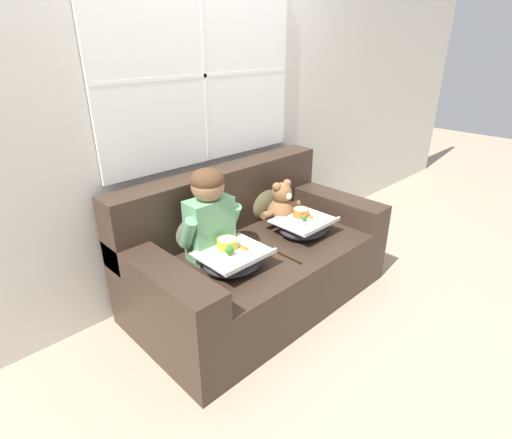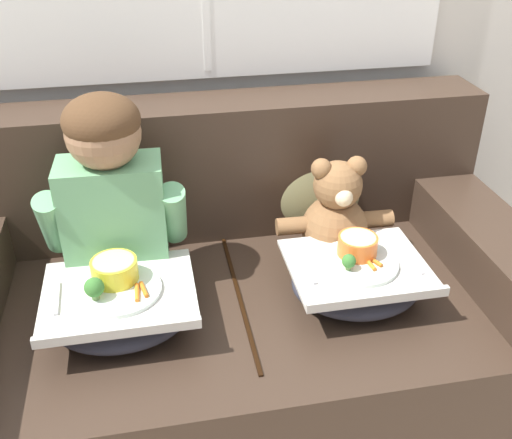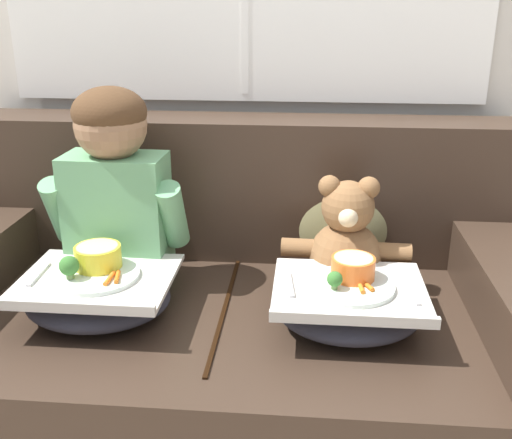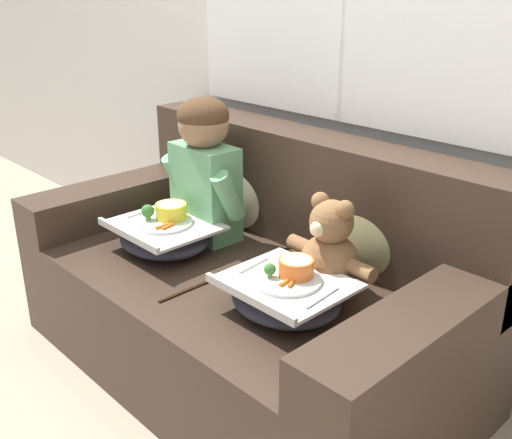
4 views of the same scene
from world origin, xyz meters
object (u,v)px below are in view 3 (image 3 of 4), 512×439
Objects in this scene: couch at (231,327)px; lap_tray_teddy at (349,304)px; throw_pillow_behind_child at (137,206)px; child_figure at (115,179)px; throw_pillow_behind_teddy at (343,212)px; teddy_bear at (346,244)px; lap_tray_child at (98,293)px.

couch is 4.51× the size of lap_tray_teddy.
throw_pillow_behind_child is 0.65× the size of child_figure.
throw_pillow_behind_child is at bearing 180.00° from throw_pillow_behind_teddy.
teddy_bear is 0.96× the size of lap_tray_teddy.
child_figure is at bearing 89.76° from lap_tray_child.
throw_pillow_behind_child is at bearing 148.60° from lap_tray_teddy.
lap_tray_teddy is at bearing -89.96° from throw_pillow_behind_teddy.
lap_tray_teddy is (0.68, -0.00, -0.00)m from lap_tray_child.
child_figure reaches higher than lap_tray_teddy.
teddy_bear is (0.34, 0.04, 0.27)m from couch.
throw_pillow_behind_teddy is 0.60× the size of child_figure.
lap_tray_child is 0.68m from lap_tray_teddy.
couch is 0.43m from lap_tray_child.
throw_pillow_behind_child is 0.93× the size of lap_tray_child.
teddy_bear is at bearing -16.40° from throw_pillow_behind_child.
child_figure is (-0.00, -0.20, 0.15)m from throw_pillow_behind_child.
throw_pillow_behind_child is (-0.34, 0.24, 0.30)m from couch.
throw_pillow_behind_child is 0.25m from child_figure.
throw_pillow_behind_teddy is 0.90× the size of lap_tray_teddy.
child_figure is at bearing 162.15° from lap_tray_teddy.
throw_pillow_behind_teddy reaches higher than lap_tray_child.
lap_tray_child is (-0.68, -0.41, -0.11)m from throw_pillow_behind_teddy.
teddy_bear is (0.68, -0.20, -0.03)m from throw_pillow_behind_child.
throw_pillow_behind_teddy reaches higher than lap_tray_teddy.
throw_pillow_behind_child is 0.43m from lap_tray_child.
lap_tray_child is (-0.34, -0.18, 0.19)m from couch.
couch reaches higher than lap_tray_teddy.
child_figure is 1.45× the size of lap_tray_child.
throw_pillow_behind_teddy is 0.43m from lap_tray_teddy.
lap_tray_child is (-0.68, -0.21, -0.08)m from teddy_bear.
throw_pillow_behind_teddy is at bearing 0.00° from throw_pillow_behind_child.
child_figure reaches higher than lap_tray_child.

